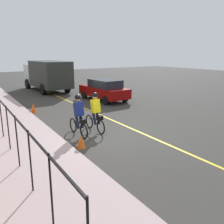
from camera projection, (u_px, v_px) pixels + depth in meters
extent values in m
plane|color=#393734|center=(104.00, 136.00, 10.41)|extent=(80.00, 80.00, 0.00)
cube|color=yellow|center=(134.00, 129.00, 11.24)|extent=(36.00, 0.12, 0.01)
cube|color=#B9A2A6|center=(23.00, 151.00, 8.64)|extent=(40.00, 3.20, 0.15)
cylinder|color=black|center=(51.00, 192.00, 4.53)|extent=(0.04, 0.04, 1.60)
cylinder|color=black|center=(30.00, 161.00, 5.82)|extent=(0.04, 0.04, 1.60)
cylinder|color=black|center=(17.00, 142.00, 7.11)|extent=(0.04, 0.04, 1.60)
cylinder|color=black|center=(8.00, 128.00, 8.39)|extent=(0.04, 0.04, 1.60)
cylinder|color=black|center=(1.00, 118.00, 9.68)|extent=(0.04, 0.04, 1.60)
cube|color=black|center=(2.00, 103.00, 8.86)|extent=(14.13, 0.04, 0.04)
torus|color=black|center=(89.00, 122.00, 11.36)|extent=(0.66, 0.08, 0.66)
torus|color=black|center=(101.00, 127.00, 10.52)|extent=(0.66, 0.08, 0.66)
cube|color=black|center=(95.00, 119.00, 10.88)|extent=(0.93, 0.07, 0.24)
cylinder|color=black|center=(96.00, 117.00, 10.72)|extent=(0.03, 0.03, 0.35)
cube|color=yellow|center=(96.00, 106.00, 10.65)|extent=(0.35, 0.37, 0.63)
sphere|color=tan|center=(95.00, 97.00, 10.59)|extent=(0.22, 0.22, 0.22)
sphere|color=black|center=(95.00, 95.00, 10.57)|extent=(0.26, 0.26, 0.26)
cylinder|color=#191E38|center=(94.00, 118.00, 10.70)|extent=(0.34, 0.13, 0.65)
cylinder|color=#191E38|center=(98.00, 117.00, 10.81)|extent=(0.34, 0.13, 0.65)
cube|color=black|center=(100.00, 118.00, 10.46)|extent=(0.25, 0.21, 0.18)
torus|color=black|center=(73.00, 125.00, 10.81)|extent=(0.66, 0.08, 0.66)
torus|color=black|center=(84.00, 131.00, 9.97)|extent=(0.66, 0.08, 0.66)
cube|color=black|center=(78.00, 123.00, 10.33)|extent=(0.93, 0.07, 0.24)
cylinder|color=black|center=(80.00, 120.00, 10.17)|extent=(0.03, 0.03, 0.35)
cube|color=navy|center=(79.00, 109.00, 10.10)|extent=(0.35, 0.37, 0.63)
sphere|color=tan|center=(78.00, 99.00, 10.04)|extent=(0.22, 0.22, 0.22)
sphere|color=black|center=(78.00, 97.00, 10.02)|extent=(0.26, 0.26, 0.26)
cylinder|color=#191E38|center=(77.00, 121.00, 10.16)|extent=(0.34, 0.13, 0.65)
cylinder|color=#191E38|center=(81.00, 121.00, 10.27)|extent=(0.34, 0.13, 0.65)
cube|color=black|center=(83.00, 121.00, 9.91)|extent=(0.25, 0.21, 0.18)
cube|color=maroon|center=(104.00, 91.00, 18.03)|extent=(4.51, 2.10, 0.70)
cube|color=#1E232D|center=(105.00, 83.00, 17.72)|extent=(2.57, 1.75, 0.56)
cylinder|color=black|center=(84.00, 94.00, 18.80)|extent=(0.65, 0.26, 0.64)
cylinder|color=black|center=(102.00, 92.00, 19.78)|extent=(0.65, 0.26, 0.64)
cylinder|color=black|center=(106.00, 100.00, 16.46)|extent=(0.65, 0.26, 0.64)
cylinder|color=black|center=(125.00, 98.00, 17.43)|extent=(0.65, 0.26, 0.64)
cube|color=#2B312D|center=(50.00, 74.00, 21.60)|extent=(4.90, 2.69, 2.30)
cube|color=silver|center=(38.00, 74.00, 24.34)|extent=(1.96, 2.32, 1.90)
cylinder|color=black|center=(28.00, 84.00, 23.83)|extent=(0.98, 0.36, 0.96)
cylinder|color=black|center=(49.00, 82.00, 25.10)|extent=(0.98, 0.36, 0.96)
cylinder|color=black|center=(43.00, 89.00, 20.41)|extent=(0.98, 0.36, 0.96)
cylinder|color=black|center=(67.00, 87.00, 21.68)|extent=(0.98, 0.36, 0.96)
cone|color=orange|center=(81.00, 142.00, 9.04)|extent=(0.36, 0.36, 0.49)
cone|color=#F85916|center=(33.00, 108.00, 14.35)|extent=(0.36, 0.36, 0.58)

